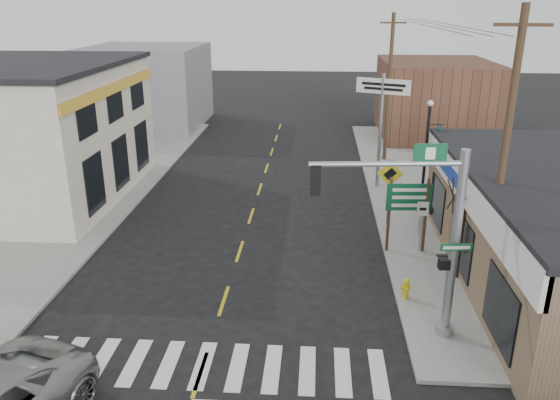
# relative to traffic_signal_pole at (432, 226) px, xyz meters

# --- Properties ---
(ground) EXTENTS (140.00, 140.00, 0.00)m
(ground) POSITION_rel_traffic_signal_pole_xyz_m (-6.48, -2.32, -3.74)
(ground) COLOR black
(ground) RESTS_ON ground
(sidewalk_right) EXTENTS (6.00, 38.00, 0.13)m
(sidewalk_right) POSITION_rel_traffic_signal_pole_xyz_m (2.52, 10.68, -3.68)
(sidewalk_right) COLOR gray
(sidewalk_right) RESTS_ON ground
(sidewalk_left) EXTENTS (6.00, 38.00, 0.13)m
(sidewalk_left) POSITION_rel_traffic_signal_pole_xyz_m (-15.48, 10.68, -3.68)
(sidewalk_left) COLOR gray
(sidewalk_left) RESTS_ON ground
(center_line) EXTENTS (0.12, 56.00, 0.01)m
(center_line) POSITION_rel_traffic_signal_pole_xyz_m (-6.48, 5.68, -3.74)
(center_line) COLOR gold
(center_line) RESTS_ON ground
(crosswalk) EXTENTS (11.00, 2.20, 0.01)m
(crosswalk) POSITION_rel_traffic_signal_pole_xyz_m (-6.48, -1.92, -3.74)
(crosswalk) COLOR silver
(crosswalk) RESTS_ON ground
(left_building) EXTENTS (12.00, 12.00, 6.80)m
(left_building) POSITION_rel_traffic_signal_pole_xyz_m (-19.48, 11.68, -0.34)
(left_building) COLOR beige
(left_building) RESTS_ON ground
(bldg_distant_right) EXTENTS (8.00, 10.00, 5.60)m
(bldg_distant_right) POSITION_rel_traffic_signal_pole_xyz_m (5.52, 27.68, -0.94)
(bldg_distant_right) COLOR brown
(bldg_distant_right) RESTS_ON ground
(bldg_distant_left) EXTENTS (9.00, 10.00, 6.40)m
(bldg_distant_left) POSITION_rel_traffic_signal_pole_xyz_m (-17.48, 29.68, -0.54)
(bldg_distant_left) COLOR slate
(bldg_distant_left) RESTS_ON ground
(traffic_signal_pole) EXTENTS (4.79, 0.38, 6.06)m
(traffic_signal_pole) POSITION_rel_traffic_signal_pole_xyz_m (0.00, 0.00, 0.00)
(traffic_signal_pole) COLOR gray
(traffic_signal_pole) RESTS_ON sidewalk_right
(guide_sign) EXTENTS (1.80, 0.14, 3.15)m
(guide_sign) POSITION_rel_traffic_signal_pole_xyz_m (0.35, 5.94, -1.60)
(guide_sign) COLOR #473321
(guide_sign) RESTS_ON sidewalk_right
(fire_hydrant) EXTENTS (0.24, 0.24, 0.76)m
(fire_hydrant) POSITION_rel_traffic_signal_pole_xyz_m (-0.18, 2.08, -3.20)
(fire_hydrant) COLOR gold
(fire_hydrant) RESTS_ON sidewalk_right
(ped_crossing_sign) EXTENTS (1.19, 0.08, 3.05)m
(ped_crossing_sign) POSITION_rel_traffic_signal_pole_xyz_m (-0.08, 8.72, -1.55)
(ped_crossing_sign) COLOR gray
(ped_crossing_sign) RESTS_ON sidewalk_right
(lamp_post) EXTENTS (0.71, 0.56, 5.49)m
(lamp_post) POSITION_rel_traffic_signal_pole_xyz_m (1.78, 10.29, -0.43)
(lamp_post) COLOR black
(lamp_post) RESTS_ON sidewalk_right
(dance_center_sign) EXTENTS (2.90, 0.18, 6.16)m
(dance_center_sign) POSITION_rel_traffic_signal_pole_xyz_m (0.02, 14.32, 1.08)
(dance_center_sign) COLOR gray
(dance_center_sign) RESTS_ON sidewalk_right
(bare_tree) EXTENTS (2.23, 2.23, 4.47)m
(bare_tree) POSITION_rel_traffic_signal_pole_xyz_m (1.98, 3.81, -0.10)
(bare_tree) COLOR black
(bare_tree) RESTS_ON sidewalk_right
(shrub_front) EXTENTS (1.19, 1.19, 0.89)m
(shrub_front) POSITION_rel_traffic_signal_pole_xyz_m (3.46, 2.35, -3.17)
(shrub_front) COLOR #1D3B1B
(shrub_front) RESTS_ON sidewalk_right
(shrub_back) EXTENTS (1.05, 1.05, 0.79)m
(shrub_back) POSITION_rel_traffic_signal_pole_xyz_m (4.31, 3.61, -3.22)
(shrub_back) COLOR black
(shrub_back) RESTS_ON sidewalk_right
(utility_pole_near) EXTENTS (1.68, 0.25, 9.68)m
(utility_pole_near) POSITION_rel_traffic_signal_pole_xyz_m (2.67, 2.66, 1.35)
(utility_pole_near) COLOR #40311F
(utility_pole_near) RESTS_ON sidewalk_right
(utility_pole_far) EXTENTS (1.58, 0.24, 9.06)m
(utility_pole_far) POSITION_rel_traffic_signal_pole_xyz_m (1.02, 19.86, 1.04)
(utility_pole_far) COLOR #3D231A
(utility_pole_far) RESTS_ON sidewalk_right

